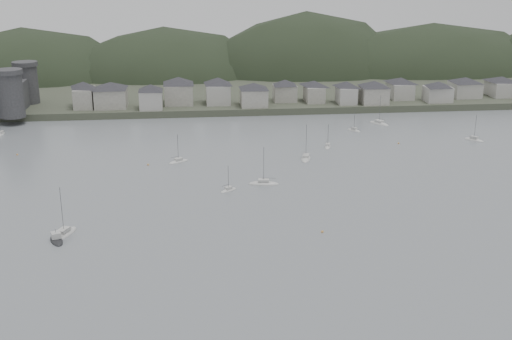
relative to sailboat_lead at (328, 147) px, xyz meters
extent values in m
plane|color=slate|center=(-30.99, -117.66, -0.18)|extent=(900.00, 900.00, 0.00)
cube|color=#383D2D|center=(-30.99, 177.34, 1.32)|extent=(900.00, 250.00, 3.00)
ellipsoid|color=black|center=(-141.85, 154.28, -10.33)|extent=(138.98, 92.48, 81.13)
ellipsoid|color=black|center=(-63.28, 155.20, -10.15)|extent=(132.08, 90.41, 79.74)
ellipsoid|color=black|center=(19.66, 155.27, -12.86)|extent=(133.88, 88.37, 101.41)
ellipsoid|color=black|center=(94.96, 150.25, -10.50)|extent=(165.81, 81.78, 82.55)
cylinder|color=#313134|center=(-122.99, 48.34, 11.82)|extent=(10.00, 10.00, 18.00)
cylinder|color=#313134|center=(-122.99, 76.34, 11.32)|extent=(10.00, 10.00, 17.00)
cube|color=#313134|center=(-122.99, 62.34, 8.82)|extent=(3.50, 30.00, 12.00)
cube|color=gray|center=(-95.99, 64.30, 7.11)|extent=(8.34, 12.91, 8.59)
pyramid|color=#26262A|center=(-95.99, 64.30, 12.91)|extent=(15.78, 15.78, 3.01)
cube|color=gray|center=(-84.31, 63.66, 7.00)|extent=(13.68, 13.35, 8.36)
pyramid|color=#26262A|center=(-84.31, 63.66, 12.64)|extent=(20.07, 20.07, 2.93)
cube|color=#ABA8A1|center=(-66.56, 58.35, 6.85)|extent=(9.78, 10.20, 8.08)
pyramid|color=#26262A|center=(-66.56, 58.35, 12.31)|extent=(14.83, 14.83, 2.83)
cube|color=gray|center=(-54.50, 67.98, 7.36)|extent=(12.59, 13.33, 9.09)
pyramid|color=#26262A|center=(-54.50, 67.98, 13.50)|extent=(19.24, 19.24, 3.18)
cube|color=#ABA8A1|center=(-36.73, 66.44, 7.25)|extent=(10.74, 12.17, 8.87)
pyramid|color=#26262A|center=(-36.73, 66.44, 13.24)|extent=(17.01, 17.01, 3.10)
cube|color=gray|center=(-21.06, 59.87, 6.66)|extent=(11.63, 12.09, 7.69)
pyramid|color=#26262A|center=(-21.06, 59.87, 11.85)|extent=(17.61, 17.61, 2.69)
cube|color=gray|center=(-5.73, 68.53, 6.54)|extent=(10.37, 9.35, 7.44)
pyramid|color=#26262A|center=(-5.73, 68.53, 11.56)|extent=(14.65, 14.65, 2.60)
cube|color=gray|center=(7.64, 66.13, 6.43)|extent=(8.24, 12.20, 7.22)
pyramid|color=#26262A|center=(7.64, 66.13, 11.30)|extent=(15.17, 15.17, 2.53)
cube|color=#ABA8A1|center=(21.51, 60.89, 6.55)|extent=(8.06, 10.91, 7.46)
pyramid|color=#26262A|center=(21.51, 60.89, 11.58)|extent=(14.08, 14.08, 2.61)
cube|color=gray|center=(33.83, 59.40, 6.65)|extent=(11.73, 11.78, 7.66)
pyramid|color=#26262A|center=(33.83, 59.40, 11.82)|extent=(17.46, 17.46, 2.68)
cube|color=#ABA8A1|center=(49.65, 69.25, 6.48)|extent=(10.19, 13.02, 7.33)
pyramid|color=#26262A|center=(49.65, 69.25, 11.43)|extent=(17.23, 17.23, 2.57)
cube|color=#ABA8A1|center=(64.56, 60.40, 6.25)|extent=(11.70, 9.81, 6.88)
pyramid|color=#26262A|center=(64.56, 60.40, 10.89)|extent=(15.97, 15.97, 2.41)
cube|color=#ABA8A1|center=(81.41, 69.24, 6.32)|extent=(12.83, 12.48, 7.00)
pyramid|color=#26262A|center=(81.41, 69.24, 11.04)|extent=(18.79, 18.79, 2.45)
cube|color=#ABA8A1|center=(99.74, 69.76, 6.30)|extent=(11.07, 13.50, 6.97)
pyramid|color=#26262A|center=(99.74, 69.76, 11.00)|extent=(18.25, 18.25, 2.44)
ellipsoid|color=beige|center=(0.00, 0.00, -0.13)|extent=(3.90, 7.00, 1.33)
cube|color=#B7B7B2|center=(0.00, 0.00, 0.83)|extent=(2.06, 2.65, 0.70)
cylinder|color=#3F3F42|center=(0.00, 0.00, 4.19)|extent=(0.12, 0.12, 8.34)
cylinder|color=#3F3F42|center=(-0.33, 1.15, 1.38)|extent=(0.93, 2.91, 0.10)
ellipsoid|color=beige|center=(57.32, 3.30, -0.13)|extent=(6.92, 7.73, 1.58)
cube|color=#B7B7B2|center=(57.32, 3.30, 0.96)|extent=(3.08, 3.24, 0.70)
cylinder|color=#3F3F42|center=(57.32, 3.30, 4.95)|extent=(0.12, 0.12, 9.86)
cylinder|color=#3F3F42|center=(56.43, 2.20, 1.51)|extent=(2.31, 2.83, 0.10)
ellipsoid|color=beige|center=(15.54, 22.28, -0.13)|extent=(5.53, 6.42, 1.29)
cube|color=#B7B7B2|center=(15.54, 22.28, 0.81)|extent=(2.50, 2.67, 0.70)
cylinder|color=#3F3F42|center=(15.54, 22.28, 4.06)|extent=(0.12, 0.12, 8.09)
cylinder|color=#3F3F42|center=(14.85, 21.34, 1.36)|extent=(1.82, 2.39, 0.10)
ellipsoid|color=beige|center=(-124.00, 31.50, -0.13)|extent=(2.27, 7.08, 1.41)
cube|color=#B7B7B2|center=(-124.00, 31.50, 0.87)|extent=(1.56, 2.48, 0.70)
cylinder|color=#3F3F42|center=(-124.00, 31.50, 4.44)|extent=(0.12, 0.12, 8.84)
cylinder|color=#3F3F42|center=(-124.00, 30.23, 1.42)|extent=(0.10, 3.18, 0.10)
ellipsoid|color=beige|center=(-81.99, -71.24, -0.13)|extent=(6.84, 10.28, 1.97)
cube|color=#B7B7B2|center=(-81.99, -71.24, 1.15)|extent=(3.37, 4.03, 0.70)
cylinder|color=#3F3F42|center=(-81.99, -71.24, 6.17)|extent=(0.12, 0.12, 12.31)
cylinder|color=#3F3F42|center=(-81.28, -72.86, 1.70)|extent=(1.87, 4.10, 0.10)
ellipsoid|color=beige|center=(-39.26, -43.23, -0.13)|extent=(5.95, 5.33, 1.22)
cube|color=#B7B7B2|center=(-39.26, -43.23, 0.77)|extent=(2.50, 2.38, 0.70)
cylinder|color=#3F3F42|center=(-39.26, -43.23, 3.82)|extent=(0.12, 0.12, 7.60)
cylinder|color=#3F3F42|center=(-40.11, -42.54, 1.32)|extent=(2.19, 1.80, 0.10)
ellipsoid|color=beige|center=(-10.67, -13.91, -0.13)|extent=(5.40, 10.06, 1.92)
cube|color=#B7B7B2|center=(-10.67, -13.91, 1.13)|extent=(2.89, 3.78, 0.70)
cylinder|color=#3F3F42|center=(-10.67, -13.91, 6.01)|extent=(0.12, 0.12, 11.99)
cylinder|color=#3F3F42|center=(-11.11, -12.24, 1.68)|extent=(1.19, 4.20, 0.10)
ellipsoid|color=beige|center=(-28.19, -38.55, -0.13)|extent=(9.69, 4.35, 1.87)
cube|color=#B7B7B2|center=(-28.19, -38.55, 1.10)|extent=(3.54, 2.52, 0.70)
cylinder|color=#3F3F42|center=(-28.19, -38.55, 5.86)|extent=(0.12, 0.12, 11.69)
cylinder|color=#3F3F42|center=(-26.53, -38.30, 1.65)|extent=(4.18, 0.73, 0.10)
ellipsoid|color=beige|center=(-54.25, -12.87, -0.13)|extent=(7.67, 6.17, 1.51)
cube|color=#B7B7B2|center=(-54.25, -12.87, 0.92)|extent=(3.13, 2.85, 0.70)
cylinder|color=#3F3F42|center=(-54.25, -12.87, 4.75)|extent=(0.12, 0.12, 9.47)
cylinder|color=#3F3F42|center=(-55.39, -12.13, 1.47)|extent=(2.91, 1.95, 0.10)
ellipsoid|color=beige|center=(28.84, 32.34, -0.13)|extent=(8.04, 9.61, 1.92)
cube|color=#B7B7B2|center=(28.84, 32.34, 1.13)|extent=(3.66, 3.96, 0.70)
cylinder|color=#3F3F42|center=(28.84, 32.34, 6.01)|extent=(0.12, 0.12, 11.99)
cylinder|color=#3F3F42|center=(29.84, 33.75, 1.68)|extent=(2.57, 3.58, 0.10)
ellipsoid|color=black|center=(-83.23, -74.71, -0.13)|extent=(5.31, 8.14, 1.69)
cube|color=#B7B7B2|center=(-83.23, -74.71, 1.36)|extent=(2.82, 2.91, 1.40)
cylinder|color=#3F3F42|center=(-83.23, -74.71, 2.26)|extent=(0.10, 0.10, 1.20)
sphere|color=gold|center=(-110.67, 1.55, -0.03)|extent=(0.70, 0.70, 0.70)
sphere|color=gold|center=(-64.30, -15.23, -0.03)|extent=(0.70, 0.70, 0.70)
sphere|color=gold|center=(-17.85, -76.44, -0.03)|extent=(0.70, 0.70, 0.70)
sphere|color=gold|center=(27.35, 1.84, -0.03)|extent=(0.70, 0.70, 0.70)
camera|label=1|loc=(-50.12, -222.08, 64.35)|focal=45.06mm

